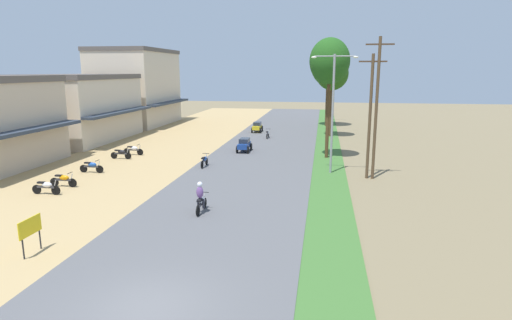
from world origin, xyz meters
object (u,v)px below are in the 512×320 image
Objects in this scene: parked_motorbike_fifth at (134,149)px; streetlamp_mid at (328,93)px; street_signboard at (30,229)px; motorbike_foreground_rider at (201,198)px; median_tree_third at (328,64)px; parked_motorbike_third at (92,166)px; car_sedan_blue at (244,144)px; streetlamp_near at (333,106)px; utility_pole_far at (376,107)px; parked_motorbike_second at (64,179)px; parked_motorbike_fourth at (121,153)px; utility_pole_near at (370,115)px; motorbike_ahead_second at (204,160)px; median_tree_second at (332,74)px; car_sedan_yellow at (257,126)px; motorbike_ahead_third at (268,133)px; median_tree_nearest at (330,62)px.

streetlamp_mid is at bearing 59.74° from parked_motorbike_fifth.
motorbike_foreground_rider reaches higher than street_signboard.
streetlamp_mid is at bearing 87.50° from median_tree_third.
parked_motorbike_third is 13.43m from car_sedan_blue.
utility_pole_far reaches higher than streetlamp_near.
parked_motorbike_second and parked_motorbike_fourth have the same top height.
utility_pole_near is (19.26, -4.87, 3.80)m from parked_motorbike_fifth.
utility_pole_far is 13.11m from motorbike_ahead_second.
median_tree_second is 3.86× the size of car_sedan_blue.
median_tree_second is 29.09m from motorbike_foreground_rider.
utility_pole_near is at bearing 5.19° from parked_motorbike_third.
utility_pole_far is (2.82, -33.78, 0.75)m from streetlamp_mid.
car_sedan_yellow is (-0.78, 12.50, 0.00)m from car_sedan_blue.
parked_motorbike_fourth is 35.21m from streetlamp_mid.
street_signboard is at bearing -69.16° from parked_motorbike_third.
median_tree_third is (16.83, 24.82, 7.53)m from parked_motorbike_fourth.
utility_pole_far is at bearing -82.00° from median_tree_second.
streetlamp_mid reaches higher than parked_motorbike_fifth.
street_signboard reaches higher than motorbike_ahead_third.
parked_motorbike_third is at bearing -120.15° from motorbike_ahead_third.
utility_pole_near is at bearing -9.07° from parked_motorbike_fourth.
street_signboard is at bearing -105.26° from median_tree_third.
streetlamp_near is at bearing -87.25° from median_tree_nearest.
parked_motorbike_fifth is 20.71m from utility_pole_far.
median_tree_second reaches higher than utility_pole_near.
motorbike_ahead_third is at bearing 47.48° from parked_motorbike_fifth.
median_tree_second is at bearing -11.60° from car_sedan_yellow.
utility_pole_near reaches higher than motorbike_ahead_third.
streetlamp_mid is (-0.00, 32.73, -0.67)m from streetlamp_near.
utility_pole_far is (14.74, 14.76, 3.78)m from street_signboard.
car_sedan_yellow reaches higher than parked_motorbike_third.
motorbike_ahead_second is (-11.91, 1.40, -3.78)m from utility_pole_near.
streetlamp_mid is at bearing 57.78° from car_sedan_yellow.
motorbike_ahead_third is at bearing 119.20° from utility_pole_near.
median_tree_second is at bearing 50.06° from parked_motorbike_third.
car_sedan_blue is (9.49, 4.80, 0.19)m from parked_motorbike_fourth.
median_tree_nearest is 0.91× the size of median_tree_third.
utility_pole_far is at bearing -85.23° from streetlamp_mid.
parked_motorbike_second is at bearing 160.91° from motorbike_foreground_rider.
parked_motorbike_second is at bearing -158.71° from streetlamp_near.
parked_motorbike_fourth is at bearing -119.19° from streetlamp_mid.
parked_motorbike_second is at bearing -163.88° from utility_pole_near.
car_sedan_blue is at bearing 142.48° from utility_pole_far.
streetlamp_mid is 33.78m from utility_pole_near.
median_tree_third is at bearing 55.86° from parked_motorbike_fourth.
street_signboard is 0.18× the size of streetlamp_near.
street_signboard is at bearing -73.97° from parked_motorbike_fourth.
utility_pole_far is at bearing -61.36° from car_sedan_yellow.
car_sedan_yellow is 1.26× the size of motorbike_ahead_second.
median_tree_second reaches higher than parked_motorbike_fourth.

